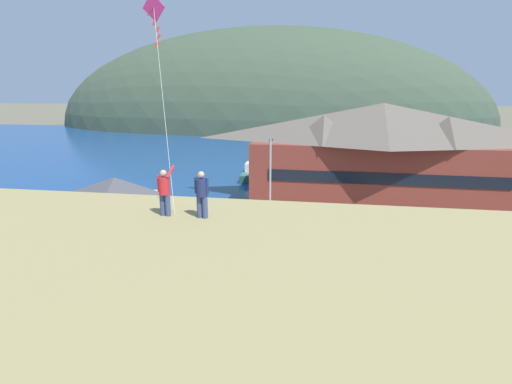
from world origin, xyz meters
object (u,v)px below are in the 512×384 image
parked_car_back_row_right (355,238)px  person_companion (202,193)px  parking_light_pole (270,180)px  moored_boat_outer_mooring (305,174)px  parked_car_mid_row_center (356,285)px  moored_boat_wharfside (253,173)px  parked_car_front_row_end (184,262)px  wharf_dock (281,173)px  parked_car_front_row_red (42,228)px  person_kite_flyer (164,191)px  flying_kite (155,17)px  storage_shed_near_lot (117,208)px  harbor_lodge (381,152)px

parked_car_back_row_right → person_companion: person_companion is taller
person_companion → parking_light_pole: bearing=89.4°
moored_boat_outer_mooring → parked_car_back_row_right: size_ratio=1.53×
parked_car_mid_row_center → person_companion: (-6.42, -7.40, 6.88)m
moored_boat_wharfside → parked_car_front_row_end: moored_boat_wharfside is taller
wharf_dock → parked_car_front_row_red: parked_car_front_row_red is taller
wharf_dock → parked_car_mid_row_center: 33.96m
wharf_dock → parked_car_front_row_end: size_ratio=3.11×
moored_boat_outer_mooring → parked_car_front_row_end: (-6.23, -29.84, 0.34)m
parked_car_front_row_red → person_kite_flyer: (15.72, -12.85, 6.89)m
parked_car_front_row_end → parking_light_pole: bearing=64.6°
flying_kite → parked_car_back_row_right: bearing=42.0°
parked_car_back_row_right → person_companion: bearing=-114.8°
flying_kite → person_companion: bearing=-55.7°
moored_boat_wharfside → parked_car_front_row_red: moored_boat_wharfside is taller
parked_car_front_row_end → person_kite_flyer: 11.43m
parked_car_mid_row_center → parked_car_front_row_red: 24.21m
storage_shed_near_lot → person_kite_flyer: 18.01m
parking_light_pole → flying_kite: (-3.86, -12.39, 10.34)m
harbor_lodge → storage_shed_near_lot: size_ratio=3.89×
parked_car_mid_row_center → person_kite_flyer: (-7.86, -7.36, 6.89)m
storage_shed_near_lot → moored_boat_wharfside: 25.46m
storage_shed_near_lot → parked_car_front_row_end: 9.15m
moored_boat_wharfside → flying_kite: 36.16m
moored_boat_wharfside → person_kite_flyer: bearing=-84.9°
parked_car_mid_row_center → parked_car_front_row_red: same height
wharf_dock → person_kite_flyer: size_ratio=7.28×
moored_boat_outer_mooring → parked_car_front_row_end: bearing=-101.8°
parked_car_back_row_right → person_kite_flyer: bearing=-119.3°
parked_car_front_row_red → person_companion: (17.16, -12.89, 6.88)m
moored_boat_wharfside → parked_car_front_row_red: size_ratio=1.93×
harbor_lodge → flying_kite: size_ratio=3.07×
harbor_lodge → parking_light_pole: (-9.89, -10.59, -0.96)m
wharf_dock → parked_car_back_row_right: 26.86m
parked_car_mid_row_center → parked_car_front_row_red: size_ratio=1.02×
harbor_lodge → storage_shed_near_lot: bearing=-146.4°
wharf_dock → parked_car_back_row_right: bearing=-72.5°
storage_shed_near_lot → parked_car_front_row_end: storage_shed_near_lot is taller
storage_shed_near_lot → parked_car_back_row_right: size_ratio=1.64×
parked_car_front_row_red → person_kite_flyer: bearing=-39.3°
moored_boat_wharfside → person_kite_flyer: person_kite_flyer is taller
wharf_dock → parked_car_front_row_red: size_ratio=3.19×
parked_car_mid_row_center → parking_light_pole: (-6.23, 10.37, 3.43)m
storage_shed_near_lot → parked_car_mid_row_center: bearing=-20.7°
parked_car_back_row_right → parked_car_front_row_end: bearing=-150.8°
wharf_dock → person_kite_flyer: (-0.22, -40.44, 7.61)m
moored_boat_outer_mooring → person_kite_flyer: size_ratio=3.54×
moored_boat_outer_mooring → parked_car_front_row_red: size_ratio=1.55×
person_companion → wharf_dock: bearing=91.7°
parked_car_back_row_right → flying_kite: bearing=-138.0°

